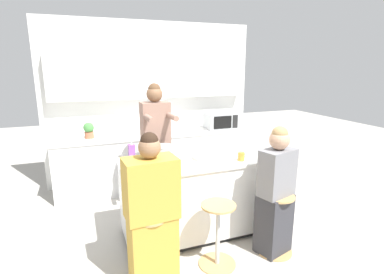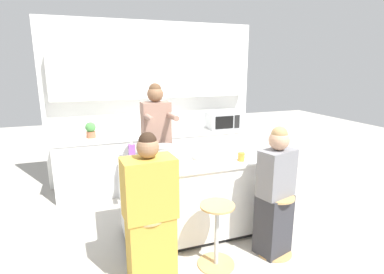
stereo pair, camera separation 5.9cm
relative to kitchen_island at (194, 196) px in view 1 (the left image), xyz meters
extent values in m
plane|color=#B2ADA3|center=(0.00, 0.00, -0.47)|extent=(16.00, 16.00, 0.00)
cube|color=silver|center=(0.00, 2.02, 0.88)|extent=(3.57, 0.06, 2.70)
cube|color=white|center=(0.00, 1.91, 1.36)|extent=(3.29, 0.16, 0.75)
cube|color=white|center=(0.00, 1.64, -0.03)|extent=(3.29, 0.65, 0.87)
cube|color=silver|center=(0.00, 1.64, 0.42)|extent=(3.32, 0.68, 0.03)
cube|color=black|center=(0.00, 0.00, -0.44)|extent=(1.58, 0.66, 0.06)
cube|color=white|center=(0.00, 0.00, 0.01)|extent=(1.66, 0.74, 0.84)
cube|color=silver|center=(0.00, 0.00, 0.44)|extent=(1.70, 0.78, 0.03)
cylinder|color=#B7BABC|center=(-0.68, -0.64, -0.14)|extent=(0.04, 0.04, 0.63)
cylinder|color=tan|center=(-0.68, -0.64, 0.19)|extent=(0.35, 0.35, 0.02)
cylinder|color=tan|center=(0.00, -0.65, -0.46)|extent=(0.38, 0.38, 0.01)
cylinder|color=#B7BABC|center=(0.00, -0.65, -0.14)|extent=(0.04, 0.04, 0.63)
cylinder|color=tan|center=(0.00, -0.65, 0.19)|extent=(0.35, 0.35, 0.02)
cylinder|color=tan|center=(0.68, -0.68, -0.46)|extent=(0.38, 0.38, 0.01)
cylinder|color=#B7BABC|center=(0.68, -0.68, -0.14)|extent=(0.04, 0.04, 0.63)
cylinder|color=tan|center=(0.68, -0.68, 0.19)|extent=(0.35, 0.35, 0.02)
cube|color=#383842|center=(-0.28, 0.71, 0.01)|extent=(0.32, 0.23, 0.95)
cube|color=#896656|center=(-0.28, 0.71, 0.77)|extent=(0.37, 0.23, 0.57)
cylinder|color=#896656|center=(-0.42, 0.43, 0.89)|extent=(0.08, 0.32, 0.07)
cylinder|color=#896656|center=(-0.12, 0.44, 0.89)|extent=(0.08, 0.32, 0.07)
sphere|color=brown|center=(-0.28, 0.71, 1.16)|extent=(0.21, 0.21, 0.21)
sphere|color=#513823|center=(-0.28, 0.71, 1.21)|extent=(0.17, 0.17, 0.16)
cube|color=gold|center=(-0.66, -0.66, -0.14)|extent=(0.44, 0.29, 0.66)
cube|color=gold|center=(-0.66, -0.66, 0.47)|extent=(0.48, 0.32, 0.55)
sphere|color=#936B4C|center=(-0.66, -0.66, 0.84)|extent=(0.21, 0.21, 0.19)
sphere|color=black|center=(-0.66, -0.66, 0.89)|extent=(0.17, 0.17, 0.16)
cube|color=#333338|center=(0.66, -0.66, -0.14)|extent=(0.40, 0.35, 0.66)
cube|color=slate|center=(0.66, -0.66, 0.44)|extent=(0.42, 0.32, 0.49)
sphere|color=tan|center=(0.66, -0.66, 0.79)|extent=(0.25, 0.25, 0.20)
sphere|color=#A37F51|center=(0.66, -0.66, 0.84)|extent=(0.20, 0.20, 0.16)
cylinder|color=#B7BABC|center=(-0.32, 0.15, 0.53)|extent=(0.23, 0.23, 0.15)
cylinder|color=#B7BABC|center=(-0.32, 0.15, 0.61)|extent=(0.25, 0.25, 0.01)
cylinder|color=#B7BABC|center=(-0.46, 0.15, 0.58)|extent=(0.05, 0.01, 0.01)
cylinder|color=#B7BABC|center=(-0.18, 0.15, 0.58)|extent=(0.05, 0.01, 0.01)
cylinder|color=silver|center=(0.10, -0.02, 0.49)|extent=(0.22, 0.22, 0.07)
cylinder|color=white|center=(0.48, 0.08, 0.50)|extent=(0.07, 0.07, 0.08)
torus|color=white|center=(0.53, 0.08, 0.50)|extent=(0.04, 0.01, 0.04)
cylinder|color=orange|center=(0.48, -0.22, 0.51)|extent=(0.08, 0.08, 0.10)
torus|color=orange|center=(0.54, -0.22, 0.51)|extent=(0.04, 0.01, 0.04)
ellipsoid|color=yellow|center=(-0.42, -0.28, 0.48)|extent=(0.13, 0.05, 0.06)
ellipsoid|color=yellow|center=(-0.45, -0.24, 0.48)|extent=(0.10, 0.12, 0.06)
ellipsoid|color=yellow|center=(-0.38, -0.24, 0.48)|extent=(0.11, 0.11, 0.06)
cube|color=#7A428E|center=(-0.68, 0.22, 0.55)|extent=(0.07, 0.07, 0.19)
cylinder|color=white|center=(-0.68, 0.22, 0.65)|extent=(0.03, 0.03, 0.02)
cube|color=#B2B5B7|center=(1.11, 1.60, 0.57)|extent=(0.53, 0.36, 0.28)
cube|color=black|center=(1.06, 1.42, 0.57)|extent=(0.33, 0.01, 0.21)
cube|color=black|center=(1.30, 1.42, 0.57)|extent=(0.10, 0.01, 0.23)
cylinder|color=#A86042|center=(-1.09, 1.64, 0.48)|extent=(0.14, 0.14, 0.10)
sphere|color=#478942|center=(-1.09, 1.64, 0.60)|extent=(0.16, 0.16, 0.16)
camera|label=1|loc=(-1.19, -3.07, 1.52)|focal=28.00mm
camera|label=2|loc=(-1.13, -3.09, 1.52)|focal=28.00mm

